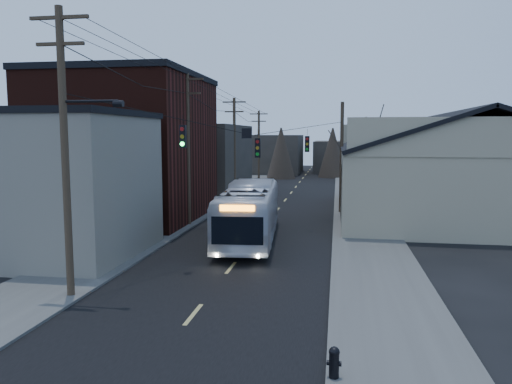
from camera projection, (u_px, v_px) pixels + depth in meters
ground at (174, 339)px, 14.80m from camera, size 160.00×160.00×0.00m
road_surface at (283, 203)px, 44.22m from camera, size 9.00×110.00×0.02m
sidewalk_left at (212, 201)px, 45.25m from camera, size 4.00×110.00×0.12m
sidewalk_right at (358, 204)px, 43.17m from camera, size 4.00×110.00×0.12m
building_clapboard at (57, 186)px, 24.67m from camera, size 8.00×8.00×7.00m
building_brick at (128, 149)px, 35.44m from camera, size 10.00×12.00×10.00m
building_left_far at (198, 160)px, 51.22m from camera, size 9.00×14.00×7.00m
warehouse at (450, 180)px, 36.93m from camera, size 16.16×20.60×7.73m
building_far_left at (269, 154)px, 79.15m from camera, size 10.00×12.00×6.00m
building_far_right at (351, 156)px, 82.04m from camera, size 12.00×14.00×5.00m
bare_tree at (365, 172)px, 32.96m from camera, size 0.40×0.40×7.20m
utility_lines at (235, 149)px, 38.41m from camera, size 11.24×45.28×10.50m
bus at (249, 212)px, 28.39m from camera, size 3.67×11.94×3.28m
parked_car at (246, 191)px, 46.43m from camera, size 1.98×4.81×1.55m
fire_hydrant at (334, 361)px, 12.15m from camera, size 0.37×0.27×0.78m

